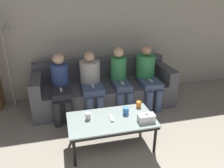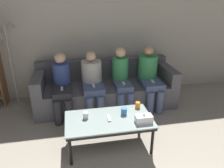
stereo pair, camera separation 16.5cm
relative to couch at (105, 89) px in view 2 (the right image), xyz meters
The scene contains 13 objects.
wall_back 1.14m from the couch, 90.00° to the left, with size 12.00×0.06×2.60m.
couch is the anchor object (origin of this frame).
coffee_table 1.31m from the couch, 97.16° to the right, with size 1.17×0.64×0.45m.
cup_near_left 1.32m from the couch, 110.92° to the right, with size 0.07×0.07×0.09m.
cup_near_right 1.14m from the couch, 73.97° to the right, with size 0.07×0.07×0.09m.
cup_far_center 1.24m from the couch, 86.91° to the right, with size 0.08×0.08×0.10m.
tissue_box 1.50m from the couch, 79.45° to the right, with size 0.22×0.12×0.13m.
game_remote 1.32m from the couch, 97.16° to the right, with size 0.04×0.15×0.02m.
standing_lamp 1.77m from the couch, behind, with size 0.31×0.26×1.60m.
seated_person_left_end 0.87m from the couch, 162.61° to the right, with size 0.31×0.71×1.08m.
seated_person_mid_left 0.44m from the couch, 140.80° to the right, with size 0.36×0.71×1.08m.
seated_person_mid_right 0.45m from the couch, 40.68° to the right, with size 0.31×0.65×1.12m.
seated_person_right_end 0.87m from the couch, 15.11° to the right, with size 0.35×0.72×1.12m.
Camera 2 is at (-0.60, -0.41, 2.04)m, focal length 35.00 mm.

